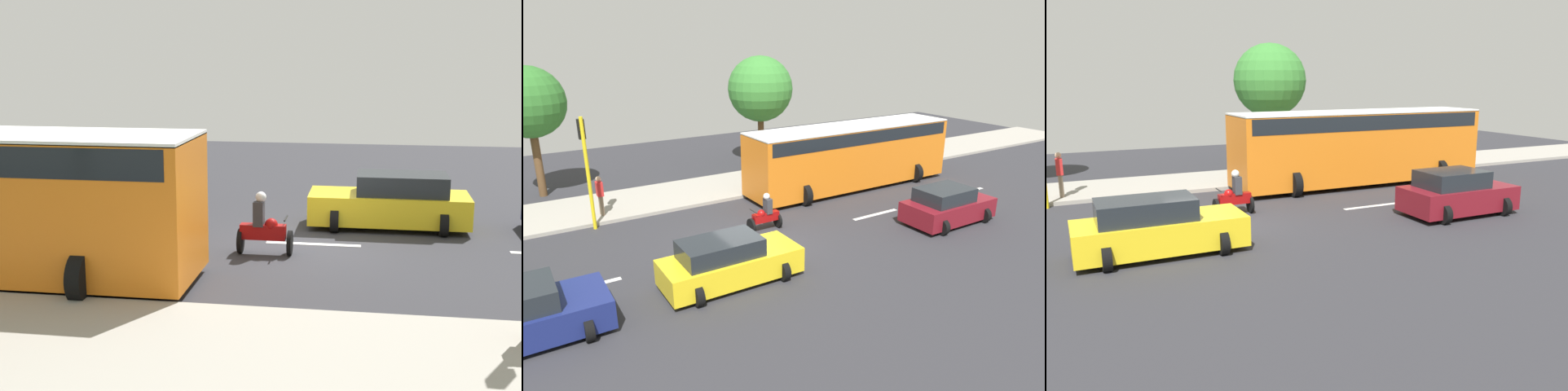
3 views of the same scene
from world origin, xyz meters
TOP-DOWN VIEW (x-y plane):
  - ground_plane at (0.00, 0.00)m, footprint 40.00×60.00m
  - sidewalk at (7.00, 0.00)m, footprint 4.00×60.00m
  - lane_stripe_north at (0.00, -6.00)m, footprint 0.20×2.40m
  - lane_stripe_mid at (0.00, 0.00)m, footprint 0.20×2.40m
  - car_maroon at (-2.18, -7.87)m, footprint 2.27×3.81m
  - car_yellow_cab at (-2.07, 1.98)m, footprint 2.13×4.34m
  - motorcycle at (1.04, -1.11)m, footprint 0.60×1.30m

SIDE VIEW (x-z plane):
  - ground_plane at x=0.00m, z-range -0.10..0.00m
  - lane_stripe_north at x=0.00m, z-range 0.00..0.01m
  - lane_stripe_mid at x=0.00m, z-range 0.00..0.01m
  - sidewalk at x=7.00m, z-range 0.00..0.15m
  - motorcycle at x=1.04m, z-range -0.12..1.41m
  - car_maroon at x=-2.18m, z-range -0.05..1.47m
  - car_yellow_cab at x=-2.07m, z-range -0.05..1.47m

